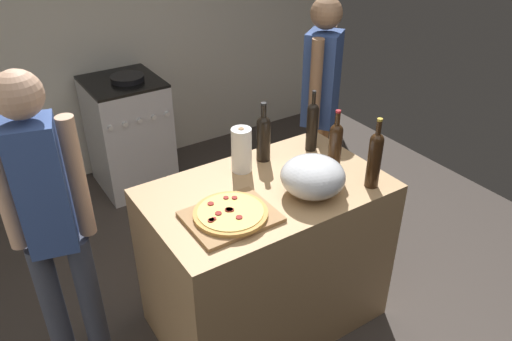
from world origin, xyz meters
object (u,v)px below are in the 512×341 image
at_px(pizza, 230,213).
at_px(wine_bottle_dark, 335,146).
at_px(mixing_bowl, 313,177).
at_px(person_in_red, 320,105).
at_px(wine_bottle_green, 263,136).
at_px(person_in_stripes, 51,222).
at_px(wine_bottle_clear, 312,125).
at_px(paper_towel_roll, 241,150).
at_px(wine_bottle_amber, 375,158).
at_px(stove, 129,134).

distance_m(pizza, wine_bottle_dark, 0.68).
distance_m(mixing_bowl, person_in_red, 1.01).
height_order(wine_bottle_green, person_in_stripes, person_in_stripes).
relative_size(wine_bottle_clear, person_in_stripes, 0.22).
height_order(paper_towel_roll, wine_bottle_amber, wine_bottle_amber).
bearing_deg(pizza, wine_bottle_dark, 5.47).
bearing_deg(paper_towel_roll, wine_bottle_dark, -35.19).
relative_size(paper_towel_roll, person_in_stripes, 0.15).
bearing_deg(wine_bottle_dark, pizza, -174.53).
height_order(mixing_bowl, person_in_stripes, person_in_stripes).
relative_size(person_in_stripes, person_in_red, 1.00).
bearing_deg(person_in_red, wine_bottle_amber, -113.53).
relative_size(pizza, wine_bottle_clear, 0.97).
xyz_separation_m(mixing_bowl, wine_bottle_dark, (0.22, 0.10, 0.06)).
bearing_deg(wine_bottle_green, person_in_red, 26.86).
bearing_deg(paper_towel_roll, stove, 92.66).
xyz_separation_m(wine_bottle_dark, wine_bottle_clear, (0.06, 0.26, 0.00)).
distance_m(pizza, person_in_red, 1.32).
relative_size(wine_bottle_green, wine_bottle_amber, 0.90).
height_order(paper_towel_roll, wine_bottle_clear, wine_bottle_clear).
bearing_deg(person_in_stripes, stove, 60.50).
height_order(wine_bottle_green, wine_bottle_clear, wine_bottle_clear).
bearing_deg(person_in_stripes, pizza, -27.95).
height_order(mixing_bowl, wine_bottle_amber, wine_bottle_amber).
bearing_deg(stove, wine_bottle_green, -81.59).
bearing_deg(person_in_red, pizza, -147.09).
bearing_deg(wine_bottle_amber, person_in_stripes, 160.18).
relative_size(mixing_bowl, stove, 0.33).
distance_m(paper_towel_roll, wine_bottle_amber, 0.67).
height_order(pizza, wine_bottle_amber, wine_bottle_amber).
distance_m(paper_towel_roll, stove, 1.71).
bearing_deg(stove, pizza, -95.73).
xyz_separation_m(pizza, wine_bottle_green, (0.43, 0.37, 0.11)).
xyz_separation_m(wine_bottle_dark, person_in_red, (0.45, 0.66, -0.11)).
height_order(pizza, wine_bottle_dark, wine_bottle_dark).
relative_size(wine_bottle_dark, wine_bottle_amber, 0.95).
xyz_separation_m(paper_towel_roll, stove, (-0.07, 1.61, -0.56)).
distance_m(wine_bottle_clear, person_in_stripes, 1.43).
bearing_deg(person_in_stripes, mixing_bowl, -19.72).
bearing_deg(mixing_bowl, person_in_stripes, 160.28).
distance_m(wine_bottle_green, stove, 1.70).
distance_m(mixing_bowl, stove, 2.08).
xyz_separation_m(paper_towel_roll, wine_bottle_green, (0.16, 0.03, 0.02)).
bearing_deg(wine_bottle_dark, stove, 103.91).
bearing_deg(wine_bottle_amber, person_in_red, 66.47).
bearing_deg(person_in_red, wine_bottle_green, -153.14).
relative_size(mixing_bowl, wine_bottle_clear, 0.89).
relative_size(paper_towel_roll, wine_bottle_green, 0.73).
relative_size(pizza, wine_bottle_amber, 0.92).
distance_m(pizza, mixing_bowl, 0.45).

